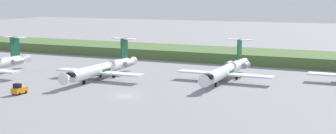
% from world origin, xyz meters
% --- Properties ---
extents(ground_plane, '(500.00, 500.00, 0.00)m').
position_xyz_m(ground_plane, '(0.00, 30.00, 0.00)').
color(ground_plane, gray).
extents(grass_berm, '(320.00, 20.00, 3.10)m').
position_xyz_m(grass_berm, '(0.00, 60.30, 1.55)').
color(grass_berm, '#4C6B38').
rests_on(grass_berm, ground).
extents(regional_jet_second, '(22.81, 31.00, 9.00)m').
position_xyz_m(regional_jet_second, '(-14.66, 15.25, 2.54)').
color(regional_jet_second, white).
rests_on(regional_jet_second, ground).
extents(regional_jet_third, '(22.81, 31.00, 9.00)m').
position_xyz_m(regional_jet_third, '(13.30, 25.25, 2.54)').
color(regional_jet_third, white).
rests_on(regional_jet_third, ground).
extents(baggage_tug, '(1.72, 3.20, 2.30)m').
position_xyz_m(baggage_tug, '(-20.36, -7.37, 1.00)').
color(baggage_tug, orange).
rests_on(baggage_tug, ground).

